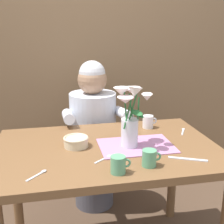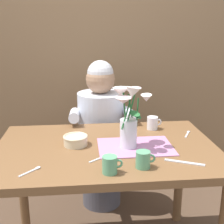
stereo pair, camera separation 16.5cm
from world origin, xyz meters
name	(u,v)px [view 1 (the left image)]	position (x,y,z in m)	size (l,w,h in m)	color
wood_panel_backdrop	(83,40)	(0.00, 1.05, 1.25)	(4.00, 0.10, 2.50)	brown
dining_table	(108,163)	(0.00, 0.00, 0.64)	(1.20, 0.80, 0.74)	brown
seated_person	(93,137)	(0.01, 0.62, 0.56)	(0.45, 0.47, 1.14)	#4C4C56
striped_placemat	(136,146)	(0.15, -0.02, 0.74)	(0.40, 0.28, 0.01)	#B275A3
flower_vase	(130,114)	(0.12, -0.02, 0.93)	(0.23, 0.23, 0.35)	silver
ceramic_bowl	(76,141)	(-0.17, 0.04, 0.77)	(0.14, 0.14, 0.06)	beige
dinner_knife	(188,159)	(0.36, -0.24, 0.74)	(0.19, 0.02, 0.01)	silver
coffee_cup	(150,158)	(0.15, -0.27, 0.78)	(0.09, 0.07, 0.08)	#569970
ceramic_mug	(118,165)	(-0.01, -0.30, 0.78)	(0.09, 0.07, 0.08)	#569970
tea_cup	(148,122)	(0.31, 0.26, 0.78)	(0.09, 0.07, 0.08)	silver
spoon_0	(183,131)	(0.51, 0.15, 0.74)	(0.07, 0.11, 0.01)	silver
spoon_1	(40,174)	(-0.35, -0.25, 0.74)	(0.09, 0.10, 0.01)	silver
spoon_2	(106,158)	(-0.04, -0.14, 0.74)	(0.10, 0.08, 0.01)	silver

